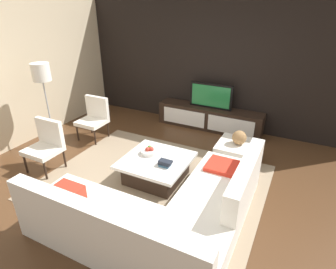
% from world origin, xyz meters
% --- Properties ---
extents(ground_plane, '(14.00, 14.00, 0.00)m').
position_xyz_m(ground_plane, '(0.00, 0.00, 0.00)').
color(ground_plane, '#4C301C').
extents(feature_wall_back, '(6.40, 0.12, 2.80)m').
position_xyz_m(feature_wall_back, '(0.00, 2.70, 1.40)').
color(feature_wall_back, black).
rests_on(feature_wall_back, ground).
extents(side_wall_left, '(0.12, 5.20, 2.80)m').
position_xyz_m(side_wall_left, '(-3.20, 0.20, 1.40)').
color(side_wall_left, beige).
rests_on(side_wall_left, ground).
extents(area_rug, '(3.41, 2.72, 0.01)m').
position_xyz_m(area_rug, '(-0.10, 0.00, 0.01)').
color(area_rug, gray).
rests_on(area_rug, ground).
extents(media_console, '(2.35, 0.44, 0.50)m').
position_xyz_m(media_console, '(0.00, 2.40, 0.25)').
color(media_console, black).
rests_on(media_console, ground).
extents(television, '(0.95, 0.06, 0.55)m').
position_xyz_m(television, '(0.00, 2.40, 0.77)').
color(television, black).
rests_on(television, media_console).
extents(sectional_couch, '(2.45, 2.39, 0.81)m').
position_xyz_m(sectional_couch, '(0.53, -0.87, 0.28)').
color(sectional_couch, white).
rests_on(sectional_couch, ground).
extents(coffee_table, '(1.03, 1.02, 0.38)m').
position_xyz_m(coffee_table, '(-0.10, 0.10, 0.20)').
color(coffee_table, black).
rests_on(coffee_table, ground).
extents(accent_chair_near, '(0.55, 0.50, 0.87)m').
position_xyz_m(accent_chair_near, '(-1.93, -0.42, 0.49)').
color(accent_chair_near, black).
rests_on(accent_chair_near, ground).
extents(floor_lamp, '(0.33, 0.33, 1.65)m').
position_xyz_m(floor_lamp, '(-2.51, 0.21, 1.39)').
color(floor_lamp, '#A5A5AA').
rests_on(floor_lamp, ground).
extents(ottoman, '(0.70, 0.70, 0.40)m').
position_xyz_m(ottoman, '(0.95, 1.16, 0.20)').
color(ottoman, white).
rests_on(ottoman, ground).
extents(fruit_bowl, '(0.28, 0.28, 0.13)m').
position_xyz_m(fruit_bowl, '(-0.28, 0.20, 0.43)').
color(fruit_bowl, silver).
rests_on(fruit_bowl, coffee_table).
extents(accent_chair_far, '(0.54, 0.50, 0.87)m').
position_xyz_m(accent_chair_far, '(-2.00, 0.89, 0.49)').
color(accent_chair_far, black).
rests_on(accent_chair_far, ground).
extents(decorative_ball, '(0.25, 0.25, 0.25)m').
position_xyz_m(decorative_ball, '(0.95, 1.16, 0.52)').
color(decorative_ball, '#997247').
rests_on(decorative_ball, ottoman).
extents(book_stack, '(0.21, 0.14, 0.09)m').
position_xyz_m(book_stack, '(0.12, -0.02, 0.43)').
color(book_stack, '#2D516B').
rests_on(book_stack, coffee_table).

